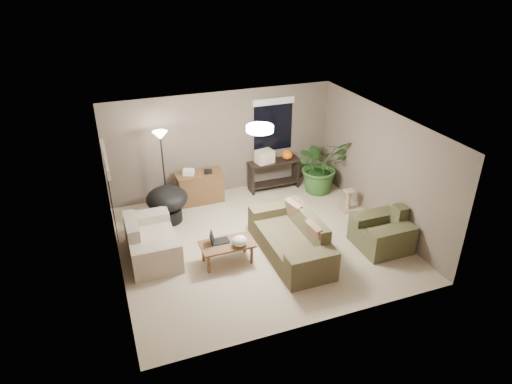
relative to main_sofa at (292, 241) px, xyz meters
name	(u,v)px	position (x,y,z in m)	size (l,w,h in m)	color
room_shell	(260,187)	(-0.45, 0.61, 0.96)	(5.50, 5.50, 5.50)	#C5B492
main_sofa	(292,241)	(0.00, 0.00, 0.00)	(0.95, 2.20, 0.85)	#453E29
throw_pillows	(305,222)	(0.26, 0.00, 0.36)	(0.32, 1.38, 0.47)	#8C7251
loveseat	(150,242)	(-2.60, 0.90, 0.00)	(0.90, 1.60, 0.85)	beige
armchair	(382,233)	(1.79, -0.40, 0.00)	(0.95, 1.00, 0.85)	#454529
coffee_table	(227,246)	(-1.27, 0.17, 0.06)	(1.00, 0.55, 0.42)	brown
laptop	(217,240)	(-1.44, 0.27, 0.19)	(0.40, 0.24, 0.24)	black
plastic_bag	(240,241)	(-1.07, 0.02, 0.23)	(0.29, 0.26, 0.20)	white
desk	(200,187)	(-1.14, 2.72, 0.08)	(1.10, 0.50, 0.75)	brown
desk_papers	(193,172)	(-1.29, 2.71, 0.51)	(0.71, 0.32, 0.12)	silver
console_table	(274,173)	(0.75, 2.75, 0.14)	(1.30, 0.40, 0.75)	black
pumpkin	(287,155)	(1.10, 2.75, 0.57)	(0.28, 0.28, 0.23)	orange
cardboard_box	(265,157)	(0.50, 2.75, 0.61)	(0.41, 0.31, 0.31)	beige
papasan_chair	(167,202)	(-2.03, 2.09, 0.17)	(1.09, 1.09, 0.80)	black
floor_lamp	(161,145)	(-1.97, 2.58, 1.30)	(0.32, 0.32, 1.91)	black
ceiling_fixture	(260,129)	(-0.45, 0.61, 2.15)	(0.50, 0.50, 0.10)	white
houseplant	(320,171)	(1.77, 2.23, 0.25)	(1.25, 1.39, 1.08)	#2D5923
cat_scratching_post	(348,202)	(1.93, 1.13, -0.08)	(0.32, 0.32, 0.50)	tan
window_left	(108,177)	(-3.18, 0.91, 1.49)	(0.05, 1.56, 1.33)	black
window_back	(273,116)	(0.85, 3.08, 1.49)	(1.06, 0.05, 1.33)	black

